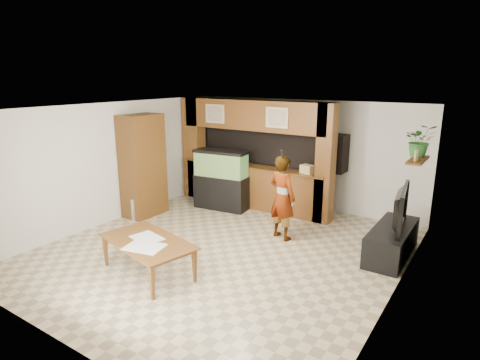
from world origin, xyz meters
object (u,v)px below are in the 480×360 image
Objects in this scene: television at (395,207)px; person at (282,197)px; dining_table at (146,258)px; pantry_cabinet at (143,166)px; aquarium at (221,180)px.

television is 0.76× the size of person.
person reaches higher than dining_table.
person is at bearing 92.11° from television.
pantry_cabinet is at bearing 91.35° from television.
dining_table is (-3.14, -2.91, -0.63)m from television.
pantry_cabinet is 3.15m from dining_table.
person is 1.02× the size of dining_table.
aquarium is 4.15m from television.
person is 2.85m from dining_table.
dining_table is at bearing 82.91° from person.
person reaches higher than aquarium.
dining_table is (0.97, -3.40, -0.41)m from aquarium.
television reaches higher than dining_table.
aquarium is (1.23, 1.32, -0.46)m from pantry_cabinet.
aquarium is at bearing -5.31° from person.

